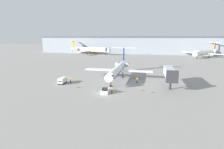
{
  "coord_description": "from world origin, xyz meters",
  "views": [
    {
      "loc": [
        10.72,
        -44.43,
        15.36
      ],
      "look_at": [
        0.0,
        9.26,
        3.43
      ],
      "focal_mm": 28.0,
      "sensor_mm": 36.0,
      "label": 1
    }
  ],
  "objects_px": {
    "luggage_cart": "(62,81)",
    "worker_on_apron": "(71,80)",
    "worker_by_wing": "(137,80)",
    "jet_bridge": "(170,73)",
    "pushback_tug": "(106,91)",
    "airplane_main": "(118,68)",
    "airplane_parked_far_right": "(90,50)",
    "traffic_cone_left": "(78,87)",
    "worker_near_tug": "(112,90)",
    "traffic_cone_mid": "(152,91)",
    "traffic_cone_right": "(142,90)",
    "airplane_parked_far_left": "(206,52)"
  },
  "relations": [
    {
      "from": "luggage_cart",
      "to": "worker_by_wing",
      "type": "distance_m",
      "value": 24.95
    },
    {
      "from": "pushback_tug",
      "to": "traffic_cone_mid",
      "type": "xyz_separation_m",
      "value": [
        12.69,
        2.71,
        -0.21
      ]
    },
    {
      "from": "traffic_cone_left",
      "to": "jet_bridge",
      "type": "height_order",
      "value": "jet_bridge"
    },
    {
      "from": "pushback_tug",
      "to": "airplane_parked_far_left",
      "type": "distance_m",
      "value": 110.98
    },
    {
      "from": "worker_by_wing",
      "to": "traffic_cone_mid",
      "type": "xyz_separation_m",
      "value": [
        4.68,
        -9.57,
        -0.59
      ]
    },
    {
      "from": "pushback_tug",
      "to": "worker_by_wing",
      "type": "relative_size",
      "value": 2.08
    },
    {
      "from": "jet_bridge",
      "to": "airplane_parked_far_right",
      "type": "bearing_deg",
      "value": 121.38
    },
    {
      "from": "airplane_main",
      "to": "jet_bridge",
      "type": "xyz_separation_m",
      "value": [
        17.52,
        -9.76,
        0.94
      ]
    },
    {
      "from": "traffic_cone_mid",
      "to": "traffic_cone_left",
      "type": "bearing_deg",
      "value": 178.54
    },
    {
      "from": "traffic_cone_right",
      "to": "traffic_cone_mid",
      "type": "relative_size",
      "value": 0.75
    },
    {
      "from": "airplane_parked_far_right",
      "to": "worker_on_apron",
      "type": "bearing_deg",
      "value": -75.52
    },
    {
      "from": "traffic_cone_mid",
      "to": "jet_bridge",
      "type": "height_order",
      "value": "jet_bridge"
    },
    {
      "from": "worker_by_wing",
      "to": "traffic_cone_left",
      "type": "xyz_separation_m",
      "value": [
        -17.58,
        -9.0,
        -0.66
      ]
    },
    {
      "from": "luggage_cart",
      "to": "airplane_parked_far_right",
      "type": "relative_size",
      "value": 0.09
    },
    {
      "from": "worker_by_wing",
      "to": "worker_on_apron",
      "type": "height_order",
      "value": "worker_by_wing"
    },
    {
      "from": "luggage_cart",
      "to": "airplane_parked_far_right",
      "type": "distance_m",
      "value": 97.47
    },
    {
      "from": "traffic_cone_right",
      "to": "traffic_cone_mid",
      "type": "height_order",
      "value": "traffic_cone_mid"
    },
    {
      "from": "pushback_tug",
      "to": "worker_on_apron",
      "type": "relative_size",
      "value": 2.14
    },
    {
      "from": "worker_by_wing",
      "to": "traffic_cone_mid",
      "type": "relative_size",
      "value": 2.24
    },
    {
      "from": "airplane_parked_far_left",
      "to": "luggage_cart",
      "type": "bearing_deg",
      "value": -127.93
    },
    {
      "from": "airplane_main",
      "to": "airplane_parked_far_left",
      "type": "relative_size",
      "value": 1.02
    },
    {
      "from": "pushback_tug",
      "to": "worker_near_tug",
      "type": "distance_m",
      "value": 1.89
    },
    {
      "from": "luggage_cart",
      "to": "worker_on_apron",
      "type": "height_order",
      "value": "luggage_cart"
    },
    {
      "from": "traffic_cone_right",
      "to": "traffic_cone_mid",
      "type": "distance_m",
      "value": 3.1
    },
    {
      "from": "airplane_main",
      "to": "traffic_cone_mid",
      "type": "xyz_separation_m",
      "value": [
        12.21,
        -16.46,
        -3.11
      ]
    },
    {
      "from": "traffic_cone_right",
      "to": "worker_on_apron",
      "type": "bearing_deg",
      "value": 170.5
    },
    {
      "from": "airplane_main",
      "to": "jet_bridge",
      "type": "distance_m",
      "value": 20.07
    },
    {
      "from": "pushback_tug",
      "to": "luggage_cart",
      "type": "distance_m",
      "value": 17.62
    },
    {
      "from": "airplane_main",
      "to": "airplane_parked_far_right",
      "type": "relative_size",
      "value": 0.8
    },
    {
      "from": "worker_by_wing",
      "to": "airplane_parked_far_left",
      "type": "distance_m",
      "value": 96.35
    },
    {
      "from": "airplane_main",
      "to": "traffic_cone_left",
      "type": "relative_size",
      "value": 43.11
    },
    {
      "from": "worker_by_wing",
      "to": "airplane_parked_far_left",
      "type": "relative_size",
      "value": 0.06
    },
    {
      "from": "traffic_cone_mid",
      "to": "airplane_parked_far_left",
      "type": "bearing_deg",
      "value": 66.31
    },
    {
      "from": "worker_by_wing",
      "to": "jet_bridge",
      "type": "xyz_separation_m",
      "value": [
        9.99,
        -2.86,
        3.46
      ]
    },
    {
      "from": "worker_on_apron",
      "to": "traffic_cone_mid",
      "type": "height_order",
      "value": "worker_on_apron"
    },
    {
      "from": "traffic_cone_mid",
      "to": "traffic_cone_right",
      "type": "bearing_deg",
      "value": 155.32
    },
    {
      "from": "pushback_tug",
      "to": "traffic_cone_mid",
      "type": "bearing_deg",
      "value": 12.07
    },
    {
      "from": "airplane_main",
      "to": "jet_bridge",
      "type": "bearing_deg",
      "value": -29.11
    },
    {
      "from": "luggage_cart",
      "to": "worker_near_tug",
      "type": "xyz_separation_m",
      "value": [
        18.15,
        -6.9,
        -0.05
      ]
    },
    {
      "from": "pushback_tug",
      "to": "traffic_cone_right",
      "type": "xyz_separation_m",
      "value": [
        9.88,
        4.01,
        -0.31
      ]
    },
    {
      "from": "pushback_tug",
      "to": "worker_near_tug",
      "type": "height_order",
      "value": "worker_near_tug"
    },
    {
      "from": "airplane_parked_far_left",
      "to": "worker_on_apron",
      "type": "bearing_deg",
      "value": -127.44
    },
    {
      "from": "traffic_cone_right",
      "to": "jet_bridge",
      "type": "distance_m",
      "value": 10.61
    },
    {
      "from": "airplane_parked_far_left",
      "to": "airplane_parked_far_right",
      "type": "bearing_deg",
      "value": 177.09
    },
    {
      "from": "airplane_main",
      "to": "traffic_cone_right",
      "type": "bearing_deg",
      "value": -58.23
    },
    {
      "from": "airplane_main",
      "to": "airplane_parked_far_left",
      "type": "xyz_separation_m",
      "value": [
        53.53,
        77.72,
        0.34
      ]
    },
    {
      "from": "worker_near_tug",
      "to": "airplane_parked_far_left",
      "type": "xyz_separation_m",
      "value": [
        52.17,
        97.13,
        2.88
      ]
    },
    {
      "from": "pushback_tug",
      "to": "traffic_cone_right",
      "type": "distance_m",
      "value": 10.66
    },
    {
      "from": "worker_near_tug",
      "to": "worker_on_apron",
      "type": "distance_m",
      "value": 17.89
    },
    {
      "from": "worker_on_apron",
      "to": "airplane_parked_far_right",
      "type": "height_order",
      "value": "airplane_parked_far_right"
    }
  ]
}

